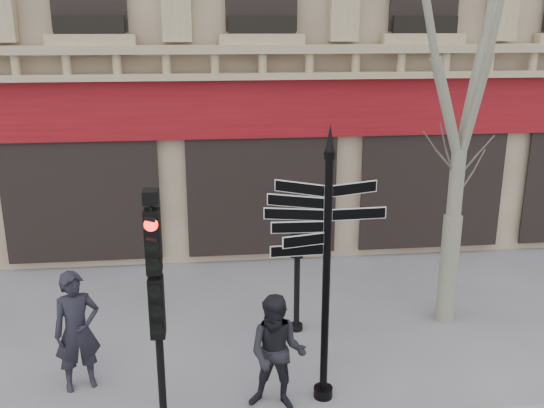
{
  "coord_description": "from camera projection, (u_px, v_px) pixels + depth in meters",
  "views": [
    {
      "loc": [
        -1.24,
        -8.32,
        5.37
      ],
      "look_at": [
        -0.25,
        0.6,
        2.69
      ],
      "focal_mm": 40.0,
      "sensor_mm": 36.0,
      "label": 1
    }
  ],
  "objects": [
    {
      "name": "ground",
      "position": [
        292.0,
        377.0,
        9.59
      ],
      "size": [
        80.0,
        80.0,
        0.0
      ],
      "primitive_type": "plane",
      "color": "slate",
      "rests_on": "ground"
    },
    {
      "name": "fingerpost",
      "position": [
        328.0,
        222.0,
        8.28
      ],
      "size": [
        1.92,
        1.92,
        4.11
      ],
      "rotation": [
        0.0,
        0.0,
        -0.12
      ],
      "color": "black",
      "rests_on": "ground"
    },
    {
      "name": "traffic_signal_main",
      "position": [
        156.0,
        282.0,
        7.9
      ],
      "size": [
        0.37,
        0.27,
        3.38
      ],
      "rotation": [
        0.0,
        0.0,
        -0.01
      ],
      "color": "black",
      "rests_on": "ground"
    },
    {
      "name": "traffic_signal_secondary",
      "position": [
        297.0,
        244.0,
        10.58
      ],
      "size": [
        0.47,
        0.39,
        2.38
      ],
      "rotation": [
        0.0,
        0.0,
        -0.31
      ],
      "color": "black",
      "rests_on": "ground"
    },
    {
      "name": "plane_tree",
      "position": [
        472.0,
        9.0,
        9.82
      ],
      "size": [
        3.0,
        3.0,
        7.97
      ],
      "color": "gray",
      "rests_on": "ground"
    },
    {
      "name": "pedestrian_a",
      "position": [
        77.0,
        331.0,
        9.07
      ],
      "size": [
        0.81,
        0.67,
        1.89
      ],
      "primitive_type": "imported",
      "rotation": [
        0.0,
        0.0,
        0.37
      ],
      "color": "black",
      "rests_on": "ground"
    },
    {
      "name": "pedestrian_b",
      "position": [
        277.0,
        353.0,
        8.59
      ],
      "size": [
        1.0,
        0.88,
        1.75
      ],
      "primitive_type": "imported",
      "rotation": [
        0.0,
        0.0,
        -0.29
      ],
      "color": "black",
      "rests_on": "ground"
    }
  ]
}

